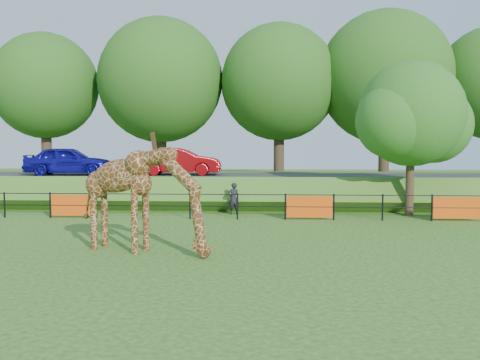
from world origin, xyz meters
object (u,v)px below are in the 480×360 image
Objects in this scene: giraffe at (144,200)px; visitor at (234,199)px; car_blue at (68,161)px; tree_east at (413,118)px; car_red at (180,162)px.

visitor is at bearing 96.78° from giraffe.
visitor is (9.21, -4.61, -1.48)m from car_blue.
tree_east is (17.06, -4.41, 2.09)m from car_blue.
visitor is 0.21× the size of tree_east.
car_blue is (-7.07, 12.66, 0.61)m from giraffe.
visitor is at bearing -178.51° from tree_east.
giraffe reaches higher than car_red.
giraffe is 3.10× the size of visitor.
giraffe reaches higher than visitor.
car_blue reaches higher than car_red.
visitor is (3.20, -5.00, -1.43)m from car_red.
giraffe is at bearing -175.78° from car_red.
car_blue is 3.18× the size of visitor.
car_blue is 6.02m from car_red.
tree_east reaches higher than car_blue.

